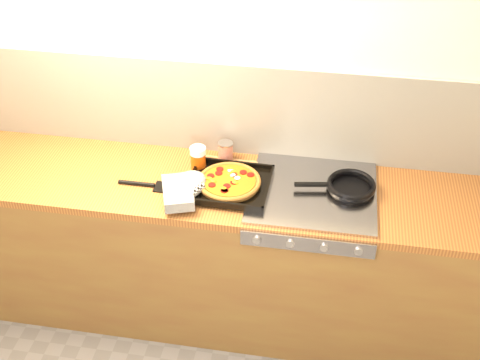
% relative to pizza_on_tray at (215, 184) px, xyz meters
% --- Properties ---
extents(room_shell, '(3.20, 3.20, 3.20)m').
position_rel_pizza_on_tray_xyz_m(room_shell, '(0.01, 0.35, 0.21)').
color(room_shell, white).
rests_on(room_shell, ground).
extents(counter_run, '(3.20, 0.62, 0.90)m').
position_rel_pizza_on_tray_xyz_m(counter_run, '(0.01, 0.06, -0.49)').
color(counter_run, brown).
rests_on(counter_run, ground).
extents(stovetop, '(0.60, 0.56, 0.02)m').
position_rel_pizza_on_tray_xyz_m(stovetop, '(0.46, 0.06, -0.04)').
color(stovetop, '#98979C').
rests_on(stovetop, counter_run).
extents(pizza_on_tray, '(0.52, 0.44, 0.07)m').
position_rel_pizza_on_tray_xyz_m(pizza_on_tray, '(0.00, 0.00, 0.00)').
color(pizza_on_tray, black).
rests_on(pizza_on_tray, stovetop).
extents(frying_pan, '(0.40, 0.27, 0.04)m').
position_rel_pizza_on_tray_xyz_m(frying_pan, '(0.63, 0.10, -0.01)').
color(frying_pan, black).
rests_on(frying_pan, stovetop).
extents(tomato_can, '(0.09, 0.09, 0.11)m').
position_rel_pizza_on_tray_xyz_m(tomato_can, '(0.00, 0.26, 0.01)').
color(tomato_can, '#A31E0D').
rests_on(tomato_can, counter_run).
extents(juice_glass, '(0.08, 0.08, 0.13)m').
position_rel_pizza_on_tray_xyz_m(juice_glass, '(-0.12, 0.16, 0.03)').
color(juice_glass, '#CF4A0C').
rests_on(juice_glass, counter_run).
extents(wooden_spoon, '(0.30, 0.05, 0.02)m').
position_rel_pizza_on_tray_xyz_m(wooden_spoon, '(0.06, 0.26, -0.03)').
color(wooden_spoon, '#A06C43').
rests_on(wooden_spoon, counter_run).
extents(black_spatula, '(0.28, 0.09, 0.02)m').
position_rel_pizza_on_tray_xyz_m(black_spatula, '(-0.33, -0.01, -0.04)').
color(black_spatula, black).
rests_on(black_spatula, counter_run).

